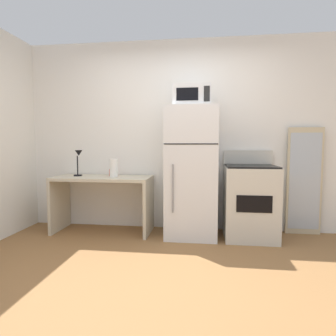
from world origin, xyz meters
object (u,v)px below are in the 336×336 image
desk_lamp (78,158)px  oven_range (250,201)px  desk (103,193)px  microwave (192,96)px  leaning_mirror (304,181)px  refrigerator (192,172)px  paper_towel_roll (114,168)px  coffee_mug (112,172)px

desk_lamp → oven_range: bearing=-0.8°
desk → microwave: 1.72m
oven_range → leaning_mirror: leaning_mirror is taller
oven_range → desk_lamp: bearing=179.2°
desk → refrigerator: bearing=-0.9°
desk_lamp → desk: bearing=-2.8°
paper_towel_roll → microwave: (1.02, -0.01, 0.91)m
refrigerator → oven_range: refrigerator is taller
refrigerator → leaning_mirror: bearing=10.1°
refrigerator → microwave: (0.00, -0.02, 0.95)m
paper_towel_roll → leaning_mirror: (2.48, 0.27, -0.17)m
desk_lamp → oven_range: (2.27, -0.03, -0.52)m
desk → desk_lamp: bearing=177.2°
coffee_mug → oven_range: 1.86m
desk → microwave: microwave is taller
paper_towel_roll → refrigerator: size_ratio=0.15×
paper_towel_roll → leaning_mirror: 2.50m
paper_towel_roll → coffee_mug: paper_towel_roll is taller
paper_towel_roll → leaning_mirror: size_ratio=0.17×
paper_towel_roll → coffee_mug: (-0.07, 0.15, -0.07)m
desk_lamp → paper_towel_roll: 0.53m
desk → leaning_mirror: (2.65, 0.24, 0.17)m
coffee_mug → paper_towel_roll: bearing=-63.8°
desk → leaning_mirror: leaning_mirror is taller
coffee_mug → refrigerator: 1.10m
refrigerator → leaning_mirror: refrigerator is taller
coffee_mug → leaning_mirror: (2.55, 0.13, -0.10)m
desk → desk_lamp: (-0.34, 0.02, 0.46)m
coffee_mug → leaning_mirror: size_ratio=0.07×
desk_lamp → microwave: (1.53, -0.06, 0.79)m
desk_lamp → refrigerator: size_ratio=0.21×
microwave → oven_range: 1.50m
leaning_mirror → microwave: bearing=-169.1°
desk_lamp → coffee_mug: bearing=12.3°
leaning_mirror → desk: bearing=-174.8°
desk → microwave: (1.19, -0.04, 1.24)m
refrigerator → microwave: size_ratio=3.58×
desk_lamp → refrigerator: bearing=-1.3°
refrigerator → microwave: 0.95m
coffee_mug → refrigerator: (1.09, -0.13, 0.03)m
refrigerator → oven_range: (0.74, 0.00, -0.36)m
desk → paper_towel_roll: 0.38m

